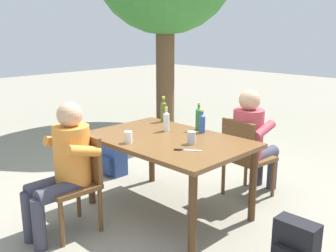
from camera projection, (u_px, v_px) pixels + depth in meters
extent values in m
plane|color=gray|center=(168.00, 211.00, 3.89)|extent=(24.00, 24.00, 0.00)
cube|color=brown|center=(168.00, 140.00, 3.71)|extent=(1.56, 1.02, 0.04)
cylinder|color=#4C311A|center=(91.00, 170.00, 3.99)|extent=(0.07, 0.07, 0.72)
cylinder|color=#4C311A|center=(193.00, 215.00, 3.03)|extent=(0.07, 0.07, 0.72)
cylinder|color=#4C311A|center=(152.00, 152.00, 4.58)|extent=(0.07, 0.07, 0.72)
cylinder|color=#4C311A|center=(253.00, 185.00, 3.62)|extent=(0.07, 0.07, 0.72)
cube|color=brown|center=(249.00, 158.00, 4.16)|extent=(0.48, 0.48, 0.04)
cube|color=brown|center=(238.00, 141.00, 3.98)|extent=(0.42, 0.08, 0.42)
cylinder|color=brown|center=(273.00, 178.00, 4.19)|extent=(0.04, 0.04, 0.41)
cylinder|color=brown|center=(246.00, 169.00, 4.47)|extent=(0.04, 0.04, 0.41)
cylinder|color=brown|center=(251.00, 187.00, 3.95)|extent=(0.04, 0.04, 0.41)
cylinder|color=brown|center=(223.00, 177.00, 4.24)|extent=(0.04, 0.04, 0.41)
cube|color=brown|center=(69.00, 186.00, 3.41)|extent=(0.46, 0.46, 0.04)
cube|color=brown|center=(87.00, 156.00, 3.49)|extent=(0.42, 0.06, 0.42)
cylinder|color=brown|center=(41.00, 209.00, 3.48)|extent=(0.04, 0.04, 0.41)
cylinder|color=brown|center=(62.00, 224.00, 3.21)|extent=(0.04, 0.04, 0.41)
cylinder|color=brown|center=(78.00, 197.00, 3.73)|extent=(0.04, 0.04, 0.41)
cylinder|color=brown|center=(100.00, 210.00, 3.46)|extent=(0.04, 0.04, 0.41)
cylinder|color=#B7424C|center=(248.00, 134.00, 4.06)|extent=(0.32, 0.32, 0.52)
sphere|color=tan|center=(250.00, 100.00, 3.97)|extent=(0.22, 0.22, 0.22)
cylinder|color=#383847|center=(264.00, 155.00, 4.20)|extent=(0.14, 0.40, 0.14)
cylinder|color=#383847|center=(272.00, 170.00, 4.39)|extent=(0.11, 0.11, 0.45)
cylinder|color=#B7424C|center=(264.00, 130.00, 3.91)|extent=(0.09, 0.31, 0.16)
cylinder|color=#383847|center=(250.00, 151.00, 4.32)|extent=(0.14, 0.40, 0.14)
cylinder|color=#383847|center=(259.00, 166.00, 4.51)|extent=(0.11, 0.11, 0.45)
cylinder|color=#B7424C|center=(233.00, 124.00, 4.17)|extent=(0.09, 0.31, 0.16)
cylinder|color=orange|center=(72.00, 155.00, 3.38)|extent=(0.32, 0.32, 0.52)
sphere|color=tan|center=(70.00, 115.00, 3.29)|extent=(0.22, 0.22, 0.22)
cylinder|color=#383847|center=(48.00, 186.00, 3.37)|extent=(0.14, 0.40, 0.14)
cylinder|color=#383847|center=(29.00, 217.00, 3.29)|extent=(0.11, 0.11, 0.45)
cylinder|color=orange|center=(60.00, 142.00, 3.49)|extent=(0.09, 0.31, 0.16)
cylinder|color=#383847|center=(59.00, 192.00, 3.25)|extent=(0.14, 0.40, 0.14)
cylinder|color=#383847|center=(39.00, 224.00, 3.16)|extent=(0.11, 0.11, 0.45)
cylinder|color=orange|center=(84.00, 151.00, 3.23)|extent=(0.09, 0.31, 0.16)
cylinder|color=#566623|center=(164.00, 113.00, 4.34)|extent=(0.06, 0.06, 0.21)
cone|color=#566623|center=(164.00, 102.00, 4.31)|extent=(0.06, 0.06, 0.03)
cylinder|color=#566623|center=(164.00, 100.00, 4.31)|extent=(0.03, 0.03, 0.03)
cylinder|color=yellow|center=(164.00, 98.00, 4.30)|extent=(0.03, 0.03, 0.02)
cylinder|color=#287A38|center=(198.00, 120.00, 3.99)|extent=(0.06, 0.06, 0.21)
cone|color=#287A38|center=(199.00, 109.00, 3.96)|extent=(0.06, 0.06, 0.03)
cylinder|color=#287A38|center=(199.00, 106.00, 3.95)|extent=(0.03, 0.03, 0.03)
cylinder|color=yellow|center=(199.00, 104.00, 3.95)|extent=(0.03, 0.03, 0.02)
cylinder|color=white|center=(166.00, 122.00, 3.94)|extent=(0.06, 0.06, 0.18)
cone|color=white|center=(166.00, 113.00, 3.92)|extent=(0.06, 0.06, 0.02)
cylinder|color=white|center=(166.00, 110.00, 3.91)|extent=(0.03, 0.03, 0.02)
cylinder|color=yellow|center=(166.00, 108.00, 3.91)|extent=(0.03, 0.03, 0.02)
cylinder|color=#2D56A3|center=(202.00, 124.00, 3.88)|extent=(0.06, 0.06, 0.17)
cone|color=#2D56A3|center=(202.00, 115.00, 3.86)|extent=(0.06, 0.06, 0.02)
cylinder|color=#2D56A3|center=(202.00, 113.00, 3.85)|extent=(0.03, 0.03, 0.02)
cylinder|color=yellow|center=(202.00, 111.00, 3.84)|extent=(0.03, 0.03, 0.02)
cylinder|color=#B2B7BC|center=(191.00, 138.00, 3.51)|extent=(0.08, 0.08, 0.12)
cylinder|color=white|center=(128.00, 137.00, 3.54)|extent=(0.07, 0.07, 0.11)
cube|color=silver|center=(191.00, 150.00, 3.32)|extent=(0.16, 0.13, 0.01)
cube|color=black|center=(179.00, 150.00, 3.33)|extent=(0.08, 0.06, 0.01)
cube|color=black|center=(296.00, 245.00, 2.91)|extent=(0.32, 0.16, 0.39)
cube|color=#2D4784|center=(114.00, 156.00, 4.83)|extent=(0.29, 0.19, 0.47)
cube|color=navy|center=(106.00, 165.00, 4.76)|extent=(0.21, 0.06, 0.21)
cylinder|color=brown|center=(165.00, 66.00, 7.06)|extent=(0.34, 0.34, 2.25)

